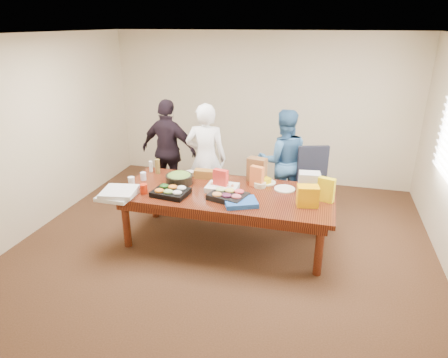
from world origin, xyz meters
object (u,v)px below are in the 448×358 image
(person_right, at_px, (283,161))
(sheet_cake, at_px, (222,188))
(office_chair, at_px, (310,188))
(salad_bowl, at_px, (179,179))
(conference_table, at_px, (226,217))
(person_center, at_px, (206,159))

(person_right, relative_size, sheet_cake, 3.98)
(office_chair, xyz_separation_m, salad_bowl, (-1.75, -0.77, 0.27))
(office_chair, bearing_deg, salad_bowl, -174.09)
(conference_table, xyz_separation_m, sheet_cake, (-0.06, 0.03, 0.41))
(office_chair, bearing_deg, person_center, 162.41)
(sheet_cake, bearing_deg, person_center, 120.50)
(office_chair, relative_size, person_right, 0.67)
(conference_table, height_order, salad_bowl, salad_bowl)
(person_right, bearing_deg, office_chair, 125.57)
(office_chair, height_order, salad_bowl, office_chair)
(conference_table, bearing_deg, sheet_cake, 150.26)
(person_center, bearing_deg, sheet_cake, 112.20)
(sheet_cake, bearing_deg, office_chair, 38.60)
(office_chair, relative_size, person_center, 0.63)
(sheet_cake, height_order, salad_bowl, salad_bowl)
(office_chair, relative_size, sheet_cake, 2.66)
(office_chair, distance_m, person_center, 1.63)
(person_center, relative_size, salad_bowl, 4.62)
(person_center, bearing_deg, salad_bowl, 71.31)
(conference_table, distance_m, sheet_cake, 0.42)
(person_center, height_order, sheet_cake, person_center)
(sheet_cake, xyz_separation_m, salad_bowl, (-0.64, 0.09, 0.02))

